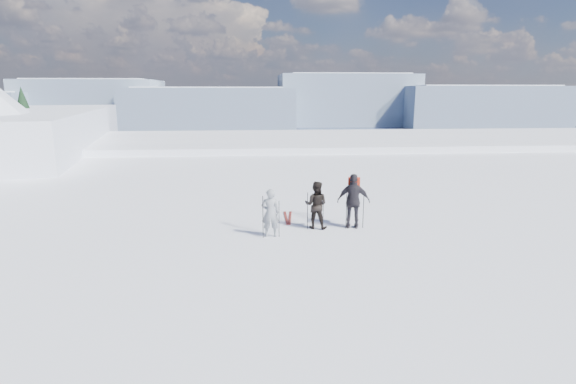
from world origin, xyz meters
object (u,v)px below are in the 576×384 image
skier_grey (270,213)px  skier_dark (316,205)px  skis_loose (288,218)px  skier_pack (354,201)px

skier_grey → skier_dark: skier_dark is taller
skier_grey → skis_loose: bearing=-109.5°
skier_dark → skis_loose: size_ratio=0.95×
skier_pack → skis_loose: size_ratio=1.09×
skier_pack → skier_grey: bearing=26.1°
skier_grey → skis_loose: skier_grey is taller
skier_grey → skier_pack: skier_pack is taller
skier_grey → skis_loose: size_ratio=0.91×
skier_dark → skis_loose: skier_dark is taller
skier_grey → skier_dark: (1.57, 0.78, 0.03)m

